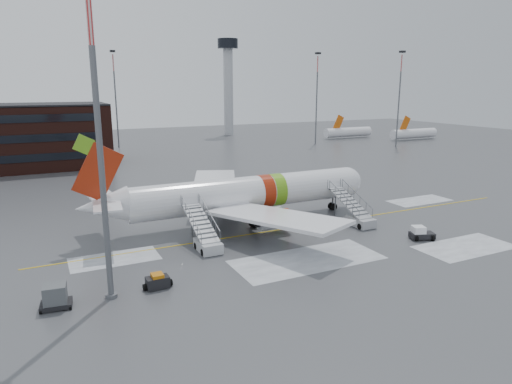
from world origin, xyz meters
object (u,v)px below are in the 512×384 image
airstair_aft (205,238)px  baggage_tractor (158,282)px  uld_container (55,297)px  airliner (241,194)px  airstair_fwd (357,215)px  pushback_tug (421,233)px  light_mast_near (99,139)px

airstair_aft → baggage_tractor: 9.41m
baggage_tractor → uld_container: bearing=-179.8°
airliner → airstair_fwd: size_ratio=4.55×
airstair_aft → pushback_tug: (21.23, -7.12, -0.45)m
airstair_fwd → airstair_aft: bearing=180.0°
uld_container → pushback_tug: bearing=-0.5°
airstair_fwd → airstair_aft: 18.48m
airliner → airstair_aft: 9.71m
airliner → pushback_tug: bearing=-43.4°
airstair_fwd → light_mast_near: bearing=-166.4°
light_mast_near → uld_container: bearing=179.0°
airliner → light_mast_near: 23.21m
airstair_fwd → airstair_aft: (-18.48, 0.00, 0.00)m
airstair_fwd → pushback_tug: 7.64m
airstair_fwd → pushback_tug: (2.75, -7.12, -0.45)m
airstair_fwd → baggage_tractor: size_ratio=3.31×
light_mast_near → airliner: bearing=38.6°
baggage_tractor → airliner: bearing=45.2°
airstair_fwd → uld_container: bearing=-168.1°
airliner → baggage_tractor: bearing=-134.8°
pushback_tug → baggage_tractor: size_ratio=1.18×
airliner → light_mast_near: bearing=-141.4°
airstair_fwd → light_mast_near: size_ratio=0.33×
airliner → light_mast_near: (-16.84, -13.44, 8.62)m
airliner → uld_container: size_ratio=15.07×
airliner → airstair_aft: size_ratio=4.55×
airstair_aft → uld_container: bearing=-153.8°
uld_container → light_mast_near: size_ratio=0.10×
pushback_tug → baggage_tractor: bearing=179.4°
pushback_tug → light_mast_near: size_ratio=0.12×
pushback_tug → baggage_tractor: 27.71m
airliner → baggage_tractor: 19.04m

